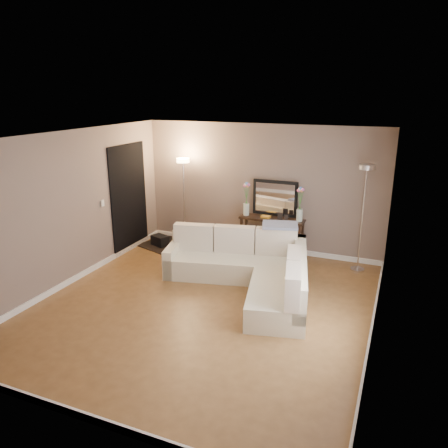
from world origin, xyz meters
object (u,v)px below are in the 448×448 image
at_px(floor_lamp_unlit, 364,197).
at_px(sectional_sofa, 251,268).
at_px(floor_lamp_lit, 184,184).
at_px(console_table, 268,234).

bearing_deg(floor_lamp_unlit, sectional_sofa, -139.14).
bearing_deg(floor_lamp_lit, console_table, 0.44).
relative_size(sectional_sofa, floor_lamp_lit, 1.57).
xyz_separation_m(sectional_sofa, console_table, (-0.17, 1.50, 0.13)).
xyz_separation_m(console_table, floor_lamp_lit, (-1.86, -0.01, 0.87)).
bearing_deg(floor_lamp_lit, sectional_sofa, -36.12).
distance_m(sectional_sofa, floor_lamp_lit, 2.71).
relative_size(console_table, floor_lamp_lit, 0.69).
bearing_deg(console_table, floor_lamp_unlit, -3.09).
distance_m(console_table, floor_lamp_lit, 2.06).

